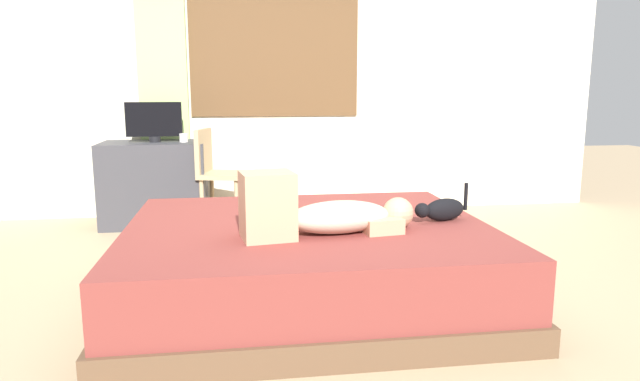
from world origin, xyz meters
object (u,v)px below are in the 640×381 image
object	(u,v)px
person_lying	(321,213)
chair_by_desk	(215,169)
cat	(442,209)
cup	(184,138)
desk	(155,183)
tv_monitor	(154,121)
bed	(308,262)

from	to	relation	value
person_lying	chair_by_desk	size ratio (longest dim) A/B	1.10
person_lying	cat	world-z (taller)	person_lying
cat	chair_by_desk	distance (m)	2.35
cat	cup	distance (m)	2.62
cat	desk	world-z (taller)	desk
person_lying	cup	size ratio (longest dim) A/B	12.53
cat	tv_monitor	distance (m)	2.83
bed	desk	size ratio (longest dim) A/B	2.30
tv_monitor	cup	distance (m)	0.29
cup	cat	bearing A→B (deg)	-51.42
chair_by_desk	cat	bearing A→B (deg)	-54.69
cat	cup	bearing A→B (deg)	128.58
bed	person_lying	xyz separation A→B (m)	(0.04, -0.24, 0.34)
bed	chair_by_desk	distance (m)	1.98
chair_by_desk	bed	bearing A→B (deg)	-72.50
cat	person_lying	bearing A→B (deg)	-165.40
bed	tv_monitor	world-z (taller)	tv_monitor
person_lying	cup	distance (m)	2.41
cat	chair_by_desk	xyz separation A→B (m)	(-1.36, 1.92, -0.01)
cat	tv_monitor	bearing A→B (deg)	132.18
tv_monitor	bed	bearing A→B (deg)	-61.25
person_lying	cup	world-z (taller)	cup
person_lying	chair_by_desk	world-z (taller)	chair_by_desk
desk	cup	world-z (taller)	cup
bed	cup	xyz separation A→B (m)	(-0.86, 1.99, 0.55)
bed	chair_by_desk	size ratio (longest dim) A/B	2.40
desk	cup	distance (m)	0.49
cat	tv_monitor	size ratio (longest dim) A/B	0.72
person_lying	chair_by_desk	xyz separation A→B (m)	(-0.63, 2.11, -0.06)
cat	desk	size ratio (longest dim) A/B	0.39
bed	person_lying	world-z (taller)	person_lying
bed	chair_by_desk	bearing A→B (deg)	107.50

